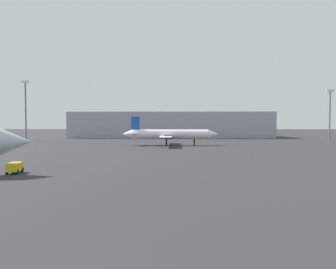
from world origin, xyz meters
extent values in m
cone|color=#B2BCCC|center=(-15.80, 26.51, 3.88)|extent=(3.97, 3.70, 3.20)
cylinder|color=white|center=(1.32, 74.71, 3.04)|extent=(20.45, 2.84, 2.62)
cone|color=white|center=(12.98, 74.84, 3.04)|extent=(2.91, 2.65, 2.62)
cone|color=white|center=(-10.34, 74.59, 3.04)|extent=(2.91, 2.65, 2.62)
cube|color=white|center=(0.30, 74.70, 2.65)|extent=(3.29, 21.49, 0.17)
cube|color=white|center=(-8.53, 74.61, 3.30)|extent=(1.79, 6.06, 0.12)
cube|color=#1947B2|center=(-8.17, 74.61, 6.08)|extent=(2.31, 0.24, 3.46)
cylinder|color=#4C4C54|center=(0.87, 78.79, 2.52)|extent=(2.17, 1.32, 1.30)
cylinder|color=#4C4C54|center=(0.95, 70.63, 2.52)|extent=(2.17, 1.32, 1.30)
cube|color=black|center=(7.86, 74.78, 0.87)|extent=(0.36, 0.36, 1.73)
cube|color=black|center=(0.28, 76.14, 0.87)|extent=(0.36, 0.36, 1.73)
cube|color=black|center=(0.31, 73.26, 0.87)|extent=(0.36, 0.36, 1.73)
cube|color=gold|center=(-16.38, 27.19, 0.80)|extent=(1.67, 2.58, 1.00)
cylinder|color=black|center=(-15.67, 26.46, 0.30)|extent=(0.29, 0.62, 0.60)
cylinder|color=black|center=(-16.82, 26.27, 0.30)|extent=(0.29, 0.62, 0.60)
cylinder|color=black|center=(-15.94, 28.12, 0.30)|extent=(0.29, 0.62, 0.60)
cylinder|color=black|center=(-17.09, 27.93, 0.30)|extent=(0.29, 0.62, 0.60)
cylinder|color=slate|center=(-47.32, 92.49, 9.73)|extent=(0.50, 0.50, 19.45)
cube|color=#F2EACC|center=(-47.32, 92.49, 19.85)|extent=(2.40, 0.50, 0.80)
cylinder|color=slate|center=(52.38, 92.08, 8.04)|extent=(0.50, 0.50, 16.09)
cube|color=#F2EACC|center=(52.38, 92.08, 16.49)|extent=(2.40, 0.50, 0.80)
cube|color=#999EA3|center=(0.46, 125.84, 5.31)|extent=(83.46, 25.00, 10.61)
camera|label=1|loc=(3.32, -9.51, 6.09)|focal=33.18mm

